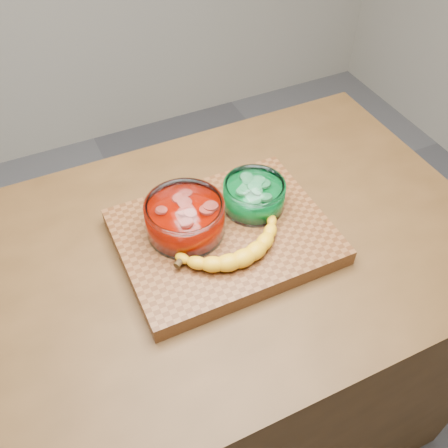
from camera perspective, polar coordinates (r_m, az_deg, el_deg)
name	(u,v)px	position (r m, az deg, el deg)	size (l,w,h in m)	color
ground	(224,410)	(1.89, 0.00, -20.46)	(3.50, 3.50, 0.00)	#59595D
counter	(224,345)	(1.48, 0.00, -13.67)	(1.20, 0.80, 0.90)	#4E3217
cutting_board	(224,236)	(1.10, 0.00, -1.43)	(0.45, 0.35, 0.04)	brown
bowl_red	(185,219)	(1.06, -4.47, 0.63)	(0.17, 0.17, 0.08)	white
bowl_green	(254,195)	(1.12, 3.45, 3.29)	(0.14, 0.14, 0.06)	white
banana	(234,247)	(1.03, 1.16, -2.69)	(0.28, 0.13, 0.04)	gold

